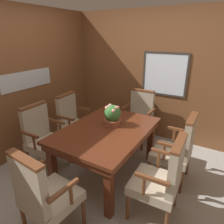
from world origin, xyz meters
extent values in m
plane|color=#A39E93|center=(0.00, 0.00, 0.00)|extent=(14.00, 14.00, 0.00)
cube|color=brown|center=(0.00, 1.81, 1.23)|extent=(7.20, 0.06, 2.45)
cube|color=white|center=(0.34, 1.77, 1.30)|extent=(0.77, 0.01, 0.74)
cube|color=#38332D|center=(0.34, 1.77, 1.69)|extent=(0.84, 0.02, 0.04)
cube|color=#38332D|center=(0.34, 1.77, 0.92)|extent=(0.84, 0.02, 0.03)
cube|color=#38332D|center=(-0.06, 1.77, 1.30)|extent=(0.04, 0.02, 0.74)
cube|color=#38332D|center=(0.75, 1.77, 1.30)|extent=(0.03, 0.02, 0.74)
cube|color=brown|center=(-1.57, 0.00, 1.23)|extent=(0.06, 7.20, 2.45)
cube|color=#B2BCC1|center=(-1.53, 0.21, 1.28)|extent=(0.01, 0.98, 0.29)
cube|color=#562614|center=(-0.40, -0.44, 0.35)|extent=(0.09, 0.09, 0.71)
cube|color=#562614|center=(0.48, -0.44, 0.35)|extent=(0.09, 0.09, 0.71)
cube|color=#562614|center=(-0.40, 0.88, 0.35)|extent=(0.09, 0.09, 0.71)
cube|color=#562614|center=(0.48, 0.88, 0.35)|extent=(0.09, 0.09, 0.71)
cube|color=#562614|center=(0.04, 0.22, 0.66)|extent=(1.03, 1.47, 0.09)
cube|color=#562614|center=(0.04, 0.22, 0.73)|extent=(1.09, 1.53, 0.04)
cylinder|color=brown|center=(-0.61, -0.33, 0.18)|extent=(0.04, 0.04, 0.36)
cylinder|color=brown|center=(-0.62, 0.11, 0.18)|extent=(0.04, 0.04, 0.36)
cylinder|color=brown|center=(-1.05, -0.34, 0.18)|extent=(0.04, 0.04, 0.36)
cylinder|color=brown|center=(-1.06, 0.10, 0.18)|extent=(0.04, 0.04, 0.36)
cube|color=tan|center=(-0.83, -0.12, 0.41)|extent=(0.51, 0.51, 0.11)
cube|color=tan|center=(-1.04, -0.12, 0.73)|extent=(0.09, 0.46, 0.52)
cube|color=brown|center=(-1.04, -0.12, 1.01)|extent=(0.10, 0.46, 0.03)
cylinder|color=brown|center=(-0.79, -0.38, 0.58)|extent=(0.04, 0.04, 0.22)
cube|color=brown|center=(-0.86, -0.38, 0.69)|extent=(0.35, 0.04, 0.04)
cylinder|color=brown|center=(-0.80, 0.14, 0.58)|extent=(0.04, 0.04, 0.22)
cube|color=brown|center=(-0.87, 0.14, 0.69)|extent=(0.35, 0.04, 0.04)
cylinder|color=brown|center=(0.66, 0.08, 0.18)|extent=(0.04, 0.04, 0.36)
cylinder|color=brown|center=(0.68, -0.36, 0.18)|extent=(0.04, 0.04, 0.36)
cylinder|color=brown|center=(1.10, 0.10, 0.18)|extent=(0.04, 0.04, 0.36)
cylinder|color=brown|center=(1.12, -0.34, 0.18)|extent=(0.04, 0.04, 0.36)
cube|color=tan|center=(0.89, -0.13, 0.41)|extent=(0.52, 0.52, 0.11)
cube|color=tan|center=(1.10, -0.12, 0.73)|extent=(0.10, 0.46, 0.52)
cube|color=brown|center=(1.10, -0.12, 1.01)|extent=(0.11, 0.46, 0.03)
cylinder|color=brown|center=(0.84, 0.13, 0.58)|extent=(0.04, 0.04, 0.22)
cube|color=brown|center=(0.92, 0.13, 0.69)|extent=(0.35, 0.05, 0.04)
cylinder|color=brown|center=(0.86, -0.39, 0.58)|extent=(0.04, 0.04, 0.22)
cube|color=brown|center=(0.94, -0.39, 0.69)|extent=(0.35, 0.05, 0.04)
cylinder|color=brown|center=(-0.19, 1.10, 0.18)|extent=(0.04, 0.04, 0.36)
cylinder|color=brown|center=(0.25, 1.09, 0.18)|extent=(0.04, 0.04, 0.36)
cylinder|color=brown|center=(-0.18, 1.53, 0.18)|extent=(0.04, 0.04, 0.36)
cylinder|color=brown|center=(0.26, 1.53, 0.18)|extent=(0.04, 0.04, 0.36)
cube|color=tan|center=(0.03, 1.31, 0.41)|extent=(0.51, 0.51, 0.11)
cube|color=tan|center=(0.04, 1.52, 0.73)|extent=(0.46, 0.09, 0.52)
cube|color=brown|center=(0.04, 1.52, 1.01)|extent=(0.46, 0.10, 0.03)
cylinder|color=brown|center=(-0.23, 1.28, 0.58)|extent=(0.04, 0.04, 0.22)
cube|color=brown|center=(-0.23, 1.35, 0.69)|extent=(0.04, 0.35, 0.04)
cylinder|color=brown|center=(0.29, 1.27, 0.58)|extent=(0.04, 0.04, 0.22)
cube|color=brown|center=(0.29, 1.34, 0.69)|extent=(0.04, 0.35, 0.04)
cylinder|color=brown|center=(0.29, -0.67, 0.18)|extent=(0.04, 0.04, 0.36)
cylinder|color=brown|center=(-0.15, -0.63, 0.18)|extent=(0.04, 0.04, 0.36)
cylinder|color=brown|center=(-0.19, -1.07, 0.18)|extent=(0.04, 0.04, 0.36)
cube|color=tan|center=(0.05, -0.87, 0.41)|extent=(0.54, 0.54, 0.11)
cube|color=tan|center=(0.03, -1.08, 0.73)|extent=(0.47, 0.12, 0.52)
cube|color=brown|center=(0.03, -1.08, 1.01)|extent=(0.47, 0.13, 0.03)
cylinder|color=brown|center=(0.31, -0.85, 0.58)|extent=(0.04, 0.04, 0.22)
cube|color=brown|center=(0.31, -0.93, 0.69)|extent=(0.07, 0.35, 0.04)
cylinder|color=brown|center=(-0.20, -0.81, 0.58)|extent=(0.04, 0.04, 0.22)
cube|color=brown|center=(-0.21, -0.88, 0.69)|extent=(0.07, 0.35, 0.04)
cylinder|color=brown|center=(-0.58, 0.37, 0.18)|extent=(0.04, 0.04, 0.36)
cylinder|color=brown|center=(-0.62, 0.81, 0.18)|extent=(0.04, 0.04, 0.36)
cylinder|color=brown|center=(-1.02, 0.34, 0.18)|extent=(0.04, 0.04, 0.36)
cylinder|color=brown|center=(-1.06, 0.78, 0.18)|extent=(0.04, 0.04, 0.36)
cube|color=tan|center=(-0.82, 0.58, 0.41)|extent=(0.54, 0.54, 0.11)
cube|color=tan|center=(-1.03, 0.56, 0.73)|extent=(0.12, 0.47, 0.52)
cube|color=brown|center=(-1.03, 0.56, 1.01)|extent=(0.12, 0.47, 0.03)
cylinder|color=brown|center=(-0.76, 0.32, 0.58)|extent=(0.04, 0.04, 0.22)
cube|color=brown|center=(-0.84, 0.32, 0.69)|extent=(0.35, 0.06, 0.04)
cylinder|color=brown|center=(-0.80, 0.84, 0.58)|extent=(0.04, 0.04, 0.22)
cube|color=brown|center=(-0.88, 0.83, 0.69)|extent=(0.35, 0.06, 0.04)
cylinder|color=brown|center=(0.66, 0.80, 0.18)|extent=(0.04, 0.04, 0.36)
cylinder|color=brown|center=(0.67, 0.35, 0.18)|extent=(0.04, 0.04, 0.36)
cylinder|color=brown|center=(1.10, 0.80, 0.18)|extent=(0.04, 0.04, 0.36)
cylinder|color=brown|center=(1.11, 0.36, 0.18)|extent=(0.04, 0.04, 0.36)
cube|color=tan|center=(0.88, 0.58, 0.41)|extent=(0.51, 0.51, 0.11)
cube|color=tan|center=(1.09, 0.58, 0.73)|extent=(0.09, 0.46, 0.52)
cube|color=brown|center=(1.09, 0.58, 1.01)|extent=(0.10, 0.46, 0.03)
cylinder|color=brown|center=(0.84, 0.84, 0.58)|extent=(0.04, 0.04, 0.22)
cube|color=brown|center=(0.92, 0.84, 0.69)|extent=(0.35, 0.04, 0.04)
cylinder|color=brown|center=(0.85, 0.32, 0.58)|extent=(0.04, 0.04, 0.22)
cube|color=brown|center=(0.92, 0.32, 0.69)|extent=(0.35, 0.04, 0.04)
cylinder|color=#9E5638|center=(0.04, 0.39, 0.79)|extent=(0.24, 0.24, 0.08)
cylinder|color=#9E5638|center=(0.04, 0.39, 0.83)|extent=(0.25, 0.25, 0.02)
sphere|color=#387033|center=(0.04, 0.39, 0.93)|extent=(0.24, 0.24, 0.24)
sphere|color=#F0A793|center=(0.11, 0.41, 1.02)|extent=(0.05, 0.05, 0.05)
sphere|color=pink|center=(-0.03, 0.37, 1.02)|extent=(0.04, 0.04, 0.04)
sphere|color=#E7A697|center=(-0.01, 0.40, 1.04)|extent=(0.05, 0.05, 0.05)
sphere|color=pink|center=(0.10, 0.31, 1.00)|extent=(0.05, 0.05, 0.05)
sphere|color=#F8A68E|center=(0.10, 0.38, 1.03)|extent=(0.05, 0.05, 0.05)
sphere|color=#FBA18E|center=(-0.03, 0.34, 1.01)|extent=(0.06, 0.06, 0.06)
camera|label=1|loc=(1.40, -1.92, 1.99)|focal=32.00mm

